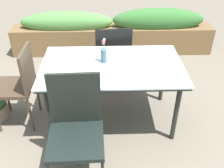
# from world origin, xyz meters

# --- Properties ---
(ground_plane) EXTENTS (12.00, 12.00, 0.00)m
(ground_plane) POSITION_xyz_m (0.00, 0.00, 0.00)
(ground_plane) COLOR #756B5B
(dining_table) EXTENTS (1.54, 0.92, 0.76)m
(dining_table) POSITION_xyz_m (0.09, 0.01, 0.70)
(dining_table) COLOR #B2C6C1
(dining_table) RESTS_ON ground
(chair_end_left) EXTENTS (0.43, 0.43, 0.96)m
(chair_end_left) POSITION_xyz_m (-0.95, 0.01, 0.56)
(chair_end_left) COLOR #483726
(chair_end_left) RESTS_ON ground
(chair_far_side) EXTENTS (0.54, 0.54, 0.94)m
(chair_far_side) POSITION_xyz_m (0.12, 0.74, 0.55)
(chair_far_side) COLOR black
(chair_far_side) RESTS_ON ground
(chair_near_left) EXTENTS (0.51, 0.51, 1.02)m
(chair_near_left) POSITION_xyz_m (-0.26, -0.70, 0.56)
(chair_near_left) COLOR black
(chair_near_left) RESTS_ON ground
(flower_vase) EXTENTS (0.06, 0.06, 0.28)m
(flower_vase) POSITION_xyz_m (0.00, 0.08, 0.87)
(flower_vase) COLOR slate
(flower_vase) RESTS_ON dining_table
(planter_box) EXTENTS (3.47, 0.40, 0.79)m
(planter_box) POSITION_xyz_m (0.17, 1.83, 0.37)
(planter_box) COLOR brown
(planter_box) RESTS_ON ground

